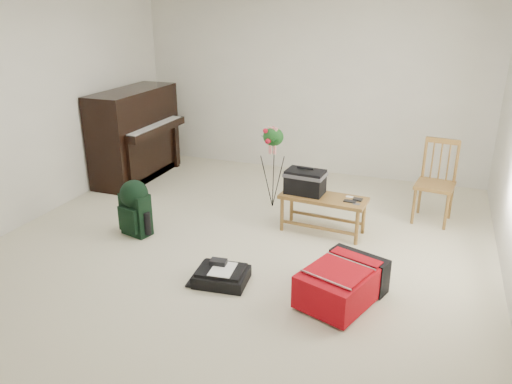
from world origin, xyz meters
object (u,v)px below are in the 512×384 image
at_px(red_suitcase, 343,280).
at_px(black_duffel, 222,275).
at_px(dining_chair, 435,183).
at_px(flower_stand, 273,168).
at_px(green_backpack, 135,205).
at_px(bench, 310,187).
at_px(piano, 136,136).

height_order(red_suitcase, black_duffel, red_suitcase).
bearing_deg(dining_chair, flower_stand, -164.81).
height_order(red_suitcase, green_backpack, green_backpack).
bearing_deg(bench, green_backpack, -151.50).
xyz_separation_m(black_duffel, green_backpack, (-1.27, 0.59, 0.27)).
relative_size(green_backpack, flower_stand, 0.60).
height_order(piano, flower_stand, piano).
bearing_deg(black_duffel, red_suitcase, 0.81).
bearing_deg(black_duffel, bench, 65.49).
xyz_separation_m(bench, green_backpack, (-1.72, -0.77, -0.16)).
height_order(piano, dining_chair, piano).
distance_m(green_backpack, flower_stand, 1.70).
bearing_deg(flower_stand, dining_chair, 24.10).
xyz_separation_m(red_suitcase, flower_stand, (-1.21, 1.73, 0.33)).
height_order(bench, dining_chair, dining_chair).
xyz_separation_m(green_backpack, flower_stand, (1.13, 1.26, 0.16)).
height_order(bench, red_suitcase, bench).
height_order(bench, green_backpack, bench).
bearing_deg(bench, black_duffel, -103.84).
bearing_deg(piano, bench, -17.75).
bearing_deg(flower_stand, bench, -23.39).
bearing_deg(bench, flower_stand, 144.61).
bearing_deg(piano, black_duffel, -44.23).
relative_size(bench, green_backpack, 1.54).
distance_m(dining_chair, green_backpack, 3.34).
relative_size(bench, black_duffel, 1.91).
distance_m(bench, red_suitcase, 1.41).
height_order(green_backpack, flower_stand, flower_stand).
distance_m(piano, bench, 2.89).
xyz_separation_m(black_duffel, flower_stand, (-0.14, 1.86, 0.43)).
bearing_deg(flower_stand, green_backpack, -115.28).
relative_size(piano, dining_chair, 1.60).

